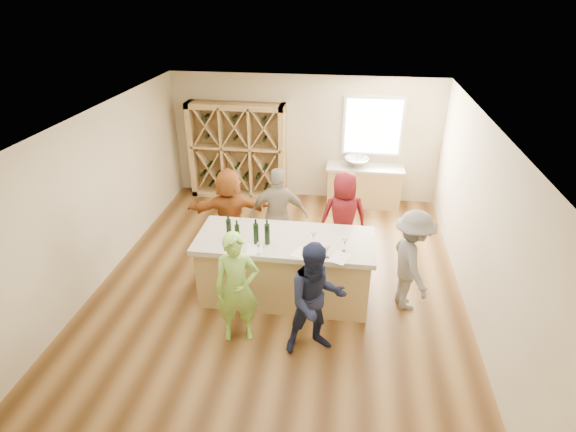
# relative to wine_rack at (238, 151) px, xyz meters

# --- Properties ---
(floor) EXTENTS (6.00, 7.00, 0.10)m
(floor) POSITION_rel_wine_rack_xyz_m (1.50, -3.27, -1.15)
(floor) COLOR brown
(floor) RESTS_ON ground
(ceiling) EXTENTS (6.00, 7.00, 0.10)m
(ceiling) POSITION_rel_wine_rack_xyz_m (1.50, -3.27, 1.75)
(ceiling) COLOR white
(ceiling) RESTS_ON ground
(wall_back) EXTENTS (6.00, 0.10, 2.80)m
(wall_back) POSITION_rel_wine_rack_xyz_m (1.50, 0.28, 0.30)
(wall_back) COLOR #C9B992
(wall_back) RESTS_ON ground
(wall_front) EXTENTS (6.00, 0.10, 2.80)m
(wall_front) POSITION_rel_wine_rack_xyz_m (1.50, -6.82, 0.30)
(wall_front) COLOR #C9B992
(wall_front) RESTS_ON ground
(wall_left) EXTENTS (0.10, 7.00, 2.80)m
(wall_left) POSITION_rel_wine_rack_xyz_m (-1.55, -3.27, 0.30)
(wall_left) COLOR #C9B992
(wall_left) RESTS_ON ground
(wall_right) EXTENTS (0.10, 7.00, 2.80)m
(wall_right) POSITION_rel_wine_rack_xyz_m (4.55, -3.27, 0.30)
(wall_right) COLOR #C9B992
(wall_right) RESTS_ON ground
(window_frame) EXTENTS (1.30, 0.06, 1.30)m
(window_frame) POSITION_rel_wine_rack_xyz_m (3.00, 0.20, 0.65)
(window_frame) COLOR white
(window_frame) RESTS_ON wall_back
(window_pane) EXTENTS (1.18, 0.01, 1.18)m
(window_pane) POSITION_rel_wine_rack_xyz_m (3.00, 0.17, 0.65)
(window_pane) COLOR white
(window_pane) RESTS_ON wall_back
(wine_rack) EXTENTS (2.20, 0.45, 2.20)m
(wine_rack) POSITION_rel_wine_rack_xyz_m (0.00, 0.00, 0.00)
(wine_rack) COLOR tan
(wine_rack) RESTS_ON floor
(back_counter_base) EXTENTS (1.60, 0.58, 0.86)m
(back_counter_base) POSITION_rel_wine_rack_xyz_m (2.90, -0.07, -0.67)
(back_counter_base) COLOR tan
(back_counter_base) RESTS_ON floor
(back_counter_top) EXTENTS (1.70, 0.62, 0.06)m
(back_counter_top) POSITION_rel_wine_rack_xyz_m (2.90, -0.07, -0.21)
(back_counter_top) COLOR #BBB098
(back_counter_top) RESTS_ON back_counter_base
(sink) EXTENTS (0.54, 0.54, 0.19)m
(sink) POSITION_rel_wine_rack_xyz_m (2.70, -0.07, -0.09)
(sink) COLOR silver
(sink) RESTS_ON back_counter_top
(faucet) EXTENTS (0.02, 0.02, 0.30)m
(faucet) POSITION_rel_wine_rack_xyz_m (2.70, 0.11, -0.03)
(faucet) COLOR silver
(faucet) RESTS_ON back_counter_top
(tasting_counter_base) EXTENTS (2.60, 1.00, 1.00)m
(tasting_counter_base) POSITION_rel_wine_rack_xyz_m (1.64, -3.67, -0.60)
(tasting_counter_base) COLOR tan
(tasting_counter_base) RESTS_ON floor
(tasting_counter_top) EXTENTS (2.72, 1.12, 0.08)m
(tasting_counter_top) POSITION_rel_wine_rack_xyz_m (1.64, -3.67, -0.06)
(tasting_counter_top) COLOR #BBB098
(tasting_counter_top) RESTS_ON tasting_counter_base
(wine_bottle_a) EXTENTS (0.08, 0.08, 0.32)m
(wine_bottle_a) POSITION_rel_wine_rack_xyz_m (0.80, -3.78, 0.14)
(wine_bottle_a) COLOR black
(wine_bottle_a) RESTS_ON tasting_counter_top
(wine_bottle_b) EXTENTS (0.09, 0.09, 0.29)m
(wine_bottle_b) POSITION_rel_wine_rack_xyz_m (0.95, -3.88, 0.12)
(wine_bottle_b) COLOR black
(wine_bottle_b) RESTS_ON tasting_counter_top
(wine_bottle_d) EXTENTS (0.11, 0.11, 0.33)m
(wine_bottle_d) POSITION_rel_wine_rack_xyz_m (1.24, -3.87, 0.14)
(wine_bottle_d) COLOR black
(wine_bottle_d) RESTS_ON tasting_counter_top
(wine_bottle_e) EXTENTS (0.10, 0.10, 0.32)m
(wine_bottle_e) POSITION_rel_wine_rack_xyz_m (1.40, -3.85, 0.14)
(wine_bottle_e) COLOR black
(wine_bottle_e) RESTS_ON tasting_counter_top
(wine_glass_a) EXTENTS (0.07, 0.07, 0.17)m
(wine_glass_a) POSITION_rel_wine_rack_xyz_m (1.33, -4.16, 0.06)
(wine_glass_a) COLOR white
(wine_glass_a) RESTS_ON tasting_counter_top
(wine_glass_c) EXTENTS (0.07, 0.07, 0.17)m
(wine_glass_c) POSITION_rel_wine_rack_xyz_m (2.31, -4.11, 0.06)
(wine_glass_c) COLOR white
(wine_glass_c) RESTS_ON tasting_counter_top
(wine_glass_d) EXTENTS (0.08, 0.08, 0.20)m
(wine_glass_d) POSITION_rel_wine_rack_xyz_m (2.08, -3.78, 0.08)
(wine_glass_d) COLOR white
(wine_glass_d) RESTS_ON tasting_counter_top
(wine_glass_e) EXTENTS (0.09, 0.09, 0.20)m
(wine_glass_e) POSITION_rel_wine_rack_xyz_m (2.54, -3.90, 0.08)
(wine_glass_e) COLOR white
(wine_glass_e) RESTS_ON tasting_counter_top
(tasting_menu_a) EXTENTS (0.27, 0.34, 0.00)m
(tasting_menu_a) POSITION_rel_wine_rack_xyz_m (1.24, -4.04, -0.02)
(tasting_menu_a) COLOR white
(tasting_menu_a) RESTS_ON tasting_counter_top
(tasting_menu_b) EXTENTS (0.31, 0.35, 0.00)m
(tasting_menu_b) POSITION_rel_wine_rack_xyz_m (1.94, -4.04, -0.02)
(tasting_menu_b) COLOR white
(tasting_menu_b) RESTS_ON tasting_counter_top
(tasting_menu_c) EXTENTS (0.34, 0.39, 0.00)m
(tasting_menu_c) POSITION_rel_wine_rack_xyz_m (2.49, -4.09, -0.02)
(tasting_menu_c) COLOR white
(tasting_menu_c) RESTS_ON tasting_counter_top
(person_near_left) EXTENTS (0.70, 0.58, 1.68)m
(person_near_left) POSITION_rel_wine_rack_xyz_m (1.12, -4.68, -0.26)
(person_near_left) COLOR #8CC64C
(person_near_left) RESTS_ON floor
(person_near_right) EXTENTS (0.91, 0.69, 1.67)m
(person_near_right) POSITION_rel_wine_rack_xyz_m (2.21, -4.77, -0.26)
(person_near_right) COLOR #191E38
(person_near_right) RESTS_ON floor
(person_server) EXTENTS (0.74, 1.15, 1.65)m
(person_server) POSITION_rel_wine_rack_xyz_m (3.55, -3.63, -0.28)
(person_server) COLOR slate
(person_server) RESTS_ON floor
(person_far_mid) EXTENTS (1.07, 0.62, 1.75)m
(person_far_mid) POSITION_rel_wine_rack_xyz_m (1.36, -2.55, -0.22)
(person_far_mid) COLOR gray
(person_far_mid) RESTS_ON floor
(person_far_right) EXTENTS (0.92, 0.69, 1.70)m
(person_far_right) POSITION_rel_wine_rack_xyz_m (2.50, -2.41, -0.25)
(person_far_right) COLOR #590F14
(person_far_right) RESTS_ON floor
(person_far_left) EXTENTS (1.63, 0.89, 1.67)m
(person_far_left) POSITION_rel_wine_rack_xyz_m (0.45, -2.48, -0.27)
(person_far_left) COLOR #994C19
(person_far_left) RESTS_ON floor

